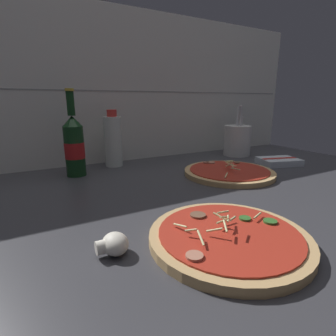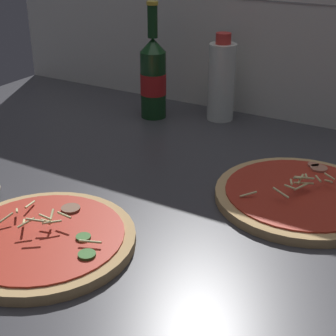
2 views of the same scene
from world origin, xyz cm
name	(u,v)px [view 2 (image 2 of 2)]	position (x,y,z in cm)	size (l,w,h in cm)	color
counter_slab	(192,202)	(0.00, 0.00, 1.25)	(160.00, 90.00, 2.50)	#38383D
tile_backsplash	(290,2)	(0.00, 45.50, 30.00)	(160.00, 1.13, 60.00)	silver
pizza_near	(43,240)	(-11.98, -24.87, 3.46)	(27.62, 27.62, 5.19)	tan
pizza_far	(300,196)	(16.92, 7.86, 3.41)	(29.36, 29.36, 5.04)	tan
beer_bottle	(153,77)	(-27.43, 31.39, 12.55)	(6.26, 6.26, 27.48)	#143819
oil_bottle	(221,81)	(-12.57, 38.21, 12.04)	(6.46, 6.46, 20.75)	silver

